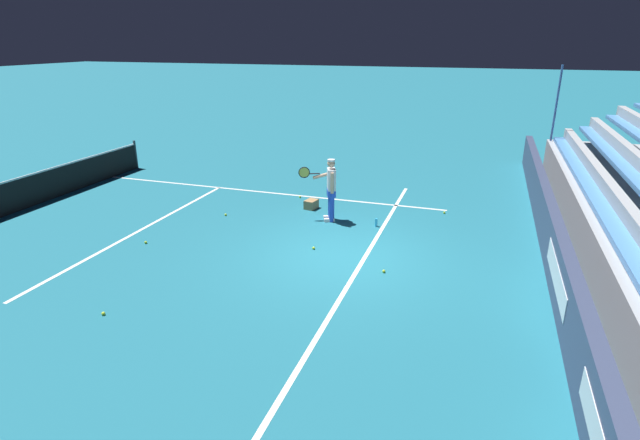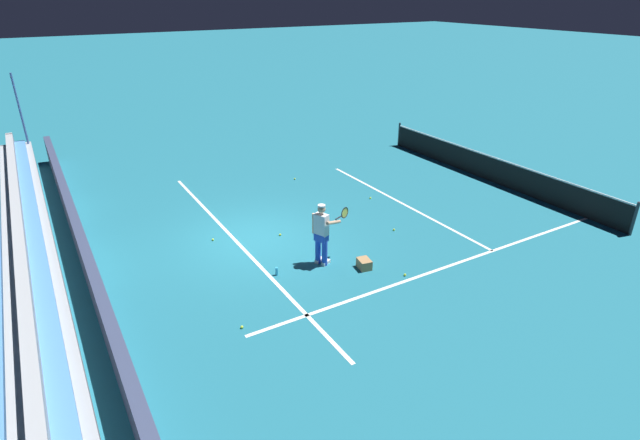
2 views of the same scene
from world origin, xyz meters
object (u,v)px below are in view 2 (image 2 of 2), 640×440
tennis_ball_midcourt (405,275)px  tennis_ball_on_baseline (295,179)px  tennis_ball_far_left (370,198)px  tennis_net (490,168)px  tennis_ball_far_right (242,327)px  tennis_ball_toward_net (394,230)px  tennis_ball_stray_back (213,240)px  tennis_player (322,234)px  water_bottle (277,271)px  ball_box_cardboard (364,264)px  tennis_ball_by_box (280,235)px

tennis_ball_midcourt → tennis_ball_on_baseline: same height
tennis_ball_far_left → tennis_ball_on_baseline: (-3.08, -1.38, 0.00)m
tennis_ball_far_left → tennis_net: 5.12m
tennis_ball_midcourt → tennis_ball_far_right: same height
tennis_ball_toward_net → tennis_ball_stray_back: 5.45m
tennis_player → tennis_ball_far_left: 4.93m
tennis_ball_far_right → water_bottle: (-1.62, 1.64, 0.08)m
tennis_ball_toward_net → tennis_ball_far_left: bearing=160.2°
tennis_player → ball_box_cardboard: size_ratio=4.29×
tennis_ball_by_box → tennis_net: tennis_net is taller
ball_box_cardboard → tennis_ball_by_box: 3.04m
tennis_ball_toward_net → tennis_ball_stray_back: (-2.18, -4.99, 0.00)m
tennis_ball_by_box → tennis_net: 9.08m
tennis_ball_toward_net → tennis_ball_by_box: same height
tennis_ball_midcourt → tennis_ball_far_right: (-0.10, -4.46, 0.00)m
tennis_ball_far_left → tennis_ball_toward_net: bearing=-19.8°
tennis_ball_stray_back → tennis_ball_by_box: (0.71, 1.85, 0.00)m
tennis_ball_by_box → ball_box_cardboard: bearing=20.4°
tennis_ball_far_left → water_bottle: water_bottle is taller
tennis_ball_far_left → water_bottle: 5.90m
ball_box_cardboard → tennis_ball_far_left: 4.83m
tennis_ball_on_baseline → tennis_net: bearing=59.0°
tennis_player → tennis_ball_stray_back: bearing=-143.2°
tennis_ball_midcourt → tennis_ball_on_baseline: 7.81m
tennis_ball_far_right → tennis_ball_on_baseline: (-7.66, 5.37, 0.00)m
tennis_ball_toward_net → tennis_player: bearing=-78.4°
tennis_player → tennis_net: (-2.26, 8.83, -0.40)m
tennis_ball_by_box → water_bottle: 2.27m
tennis_player → ball_box_cardboard: tennis_player is taller
ball_box_cardboard → tennis_ball_stray_back: ball_box_cardboard is taller
ball_box_cardboard → tennis_net: 8.57m
tennis_ball_on_baseline → tennis_ball_by_box: 4.84m
tennis_ball_toward_net → tennis_ball_far_right: same height
water_bottle → tennis_net: (-2.18, 10.15, 0.38)m
tennis_ball_far_left → water_bottle: size_ratio=0.30×
tennis_ball_toward_net → tennis_ball_by_box: (-1.47, -3.15, 0.00)m
water_bottle → tennis_net: tennis_net is taller
tennis_ball_far_left → tennis_ball_stray_back: 5.87m
tennis_ball_far_left → tennis_player: bearing=-51.3°
tennis_ball_far_left → tennis_ball_by_box: 4.14m
ball_box_cardboard → tennis_ball_far_left: (-3.82, 2.96, -0.10)m
tennis_ball_by_box → tennis_ball_far_right: bearing=-37.0°
tennis_ball_toward_net → tennis_net: tennis_net is taller
tennis_ball_on_baseline → tennis_ball_stray_back: bearing=-53.4°
tennis_player → water_bottle: (-0.08, -1.32, -0.78)m
tennis_ball_far_left → tennis_ball_midcourt: bearing=-26.0°
tennis_ball_midcourt → tennis_net: size_ratio=0.01×
ball_box_cardboard → tennis_net: bearing=110.8°
tennis_ball_stray_back → ball_box_cardboard: bearing=39.2°
tennis_ball_far_left → tennis_ball_stray_back: bearing=-87.5°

